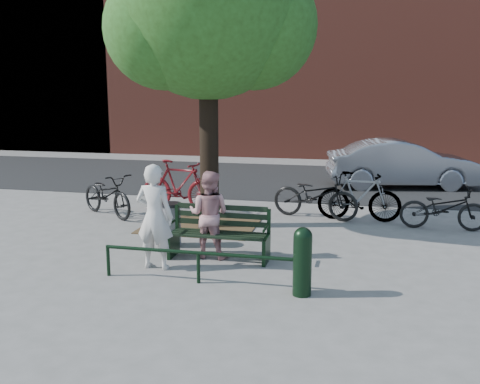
% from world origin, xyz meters
% --- Properties ---
extents(ground, '(90.00, 90.00, 0.00)m').
position_xyz_m(ground, '(0.00, 0.00, 0.00)').
color(ground, gray).
rests_on(ground, ground).
extents(dirt_pit, '(2.40, 2.00, 0.02)m').
position_xyz_m(dirt_pit, '(-1.00, 2.20, 0.01)').
color(dirt_pit, brown).
rests_on(dirt_pit, ground).
extents(road, '(40.00, 7.00, 0.01)m').
position_xyz_m(road, '(0.00, 8.50, 0.01)').
color(road, black).
rests_on(road, ground).
extents(townhouse_row, '(45.00, 4.00, 14.00)m').
position_xyz_m(townhouse_row, '(0.17, 16.00, 6.25)').
color(townhouse_row, brown).
rests_on(townhouse_row, ground).
extents(park_bench, '(1.74, 0.54, 0.97)m').
position_xyz_m(park_bench, '(-0.00, 0.08, 0.48)').
color(park_bench, black).
rests_on(park_bench, ground).
extents(guard_railing, '(3.06, 0.06, 0.51)m').
position_xyz_m(guard_railing, '(0.00, -1.20, 0.40)').
color(guard_railing, black).
rests_on(guard_railing, ground).
extents(street_tree, '(4.20, 3.80, 6.50)m').
position_xyz_m(street_tree, '(-0.75, 2.20, 4.42)').
color(street_tree, black).
rests_on(street_tree, ground).
extents(person_left, '(0.66, 0.45, 1.75)m').
position_xyz_m(person_left, '(-0.90, -0.68, 0.88)').
color(person_left, silver).
rests_on(person_left, ground).
extents(person_right, '(0.79, 0.64, 1.54)m').
position_xyz_m(person_right, '(-0.21, 0.11, 0.77)').
color(person_right, tan).
rests_on(person_right, ground).
extents(bollard, '(0.27, 0.27, 1.01)m').
position_xyz_m(bollard, '(1.60, -1.33, 0.54)').
color(bollard, black).
rests_on(bollard, ground).
extents(litter_bin, '(0.40, 0.40, 0.83)m').
position_xyz_m(litter_bin, '(-1.10, 0.60, 0.42)').
color(litter_bin, gray).
rests_on(litter_bin, ground).
extents(bicycle_a, '(1.99, 1.60, 1.01)m').
position_xyz_m(bicycle_a, '(-3.40, 2.59, 0.51)').
color(bicycle_a, black).
rests_on(bicycle_a, ground).
extents(bicycle_b, '(2.13, 0.95, 1.24)m').
position_xyz_m(bicycle_b, '(-1.95, 3.51, 0.62)').
color(bicycle_b, '#5E0D12').
rests_on(bicycle_b, ground).
extents(bicycle_c, '(2.14, 1.20, 1.06)m').
position_xyz_m(bicycle_c, '(1.36, 3.43, 0.53)').
color(bicycle_c, black).
rests_on(bicycle_c, ground).
extents(bicycle_d, '(1.88, 0.61, 1.12)m').
position_xyz_m(bicycle_d, '(2.35, 3.40, 0.56)').
color(bicycle_d, gray).
rests_on(bicycle_d, ground).
extents(bicycle_e, '(1.78, 0.64, 0.93)m').
position_xyz_m(bicycle_e, '(4.09, 3.02, 0.47)').
color(bicycle_e, black).
rests_on(bicycle_e, ground).
extents(parked_car, '(4.59, 2.32, 1.44)m').
position_xyz_m(parked_car, '(3.55, 7.94, 0.72)').
color(parked_car, gray).
rests_on(parked_car, ground).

